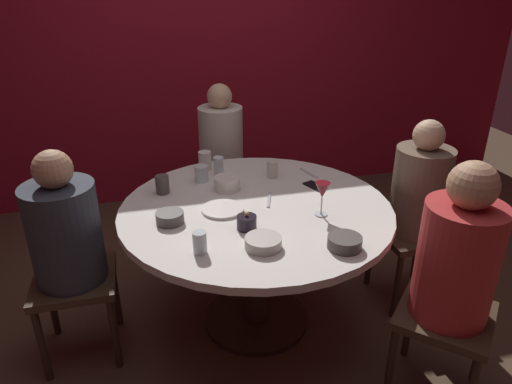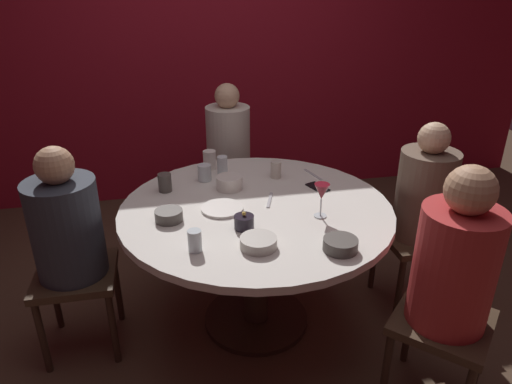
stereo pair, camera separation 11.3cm
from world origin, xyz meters
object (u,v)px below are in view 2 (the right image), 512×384
seated_diner_right (424,198)px  cup_by_left_diner (205,173)px  seated_diner_left (67,231)px  seated_diner_front_right (454,268)px  bowl_salad_center (258,242)px  bowl_small_white (229,183)px  dinner_plate (222,208)px  bowl_sauce_side (169,215)px  bowl_serving_large (340,245)px  wine_glass (322,193)px  candle_holder (244,222)px  cup_center_front (222,166)px  cup_by_right_diner (165,183)px  cup_far_edge (195,241)px  cup_beside_wine (210,160)px  seated_diner_back (228,148)px  dining_table (256,230)px  cup_near_candle (276,169)px  cell_phone (318,187)px

seated_diner_right → cup_by_left_diner: 1.26m
seated_diner_left → seated_diner_front_right: seated_diner_front_right is taller
bowl_salad_center → bowl_small_white: 0.65m
bowl_salad_center → dinner_plate: bearing=105.4°
bowl_salad_center → bowl_sauce_side: bowl_sauce_side is taller
bowl_serving_large → bowl_sauce_side: bearing=149.6°
wine_glass → bowl_sauce_side: bearing=171.8°
bowl_sauce_side → candle_holder: bearing=-23.6°
wine_glass → cup_center_front: wine_glass is taller
candle_holder → cup_by_right_diner: size_ratio=0.93×
seated_diner_front_right → candle_holder: size_ratio=12.63×
candle_holder → bowl_sauce_side: 0.38m
cup_center_front → cup_far_edge: cup_center_front is taller
seated_diner_right → wine_glass: bearing=14.7°
bowl_small_white → cup_beside_wine: 0.33m
bowl_small_white → cup_far_edge: 0.66m
seated_diner_back → bowl_salad_center: 1.40m
dining_table → cup_far_edge: bearing=-132.7°
cup_center_front → seated_diner_left: bearing=-151.4°
cup_near_candle → cup_beside_wine: cup_beside_wine is taller
bowl_serving_large → bowl_small_white: 0.83m
cup_by_right_diner → cup_beside_wine: (0.28, 0.28, 0.01)m
candle_holder → cup_beside_wine: bearing=95.6°
seated_diner_left → cell_phone: (1.33, 0.15, 0.05)m
bowl_sauce_side → cup_center_front: cup_center_front is taller
seated_diner_right → candle_holder: bearing=11.7°
cup_by_left_diner → bowl_sauce_side: bearing=-115.7°
cup_center_front → cup_by_right_diner: bearing=-153.8°
candle_holder → wine_glass: 0.41m
seated_diner_right → dinner_plate: size_ratio=5.27×
seated_diner_left → cup_by_right_diner: seated_diner_left is taller
bowl_salad_center → cup_by_left_diner: cup_by_left_diner is taller
cup_near_candle → cup_center_front: cup_center_front is taller
dinner_plate → cup_far_edge: bearing=-114.5°
seated_diner_front_right → bowl_small_white: bearing=-4.6°
seated_diner_right → cup_by_left_diner: (-1.19, 0.39, 0.09)m
dining_table → bowl_small_white: 0.32m
seated_diner_front_right → wine_glass: bearing=-7.0°
cell_phone → cup_far_edge: cup_far_edge is taller
seated_diner_left → cup_far_edge: seated_diner_left is taller
seated_diner_front_right → bowl_sauce_side: size_ratio=8.78×
dinner_plate → cup_by_left_diner: (-0.05, 0.40, 0.04)m
seated_diner_back → cup_far_edge: size_ratio=11.84×
seated_diner_front_right → bowl_sauce_side: seated_diner_front_right is taller
dining_table → cup_center_front: size_ratio=12.24×
bowl_small_white → cup_near_candle: (0.29, 0.10, 0.01)m
candle_holder → dining_table: bearing=65.2°
cup_by_left_diner → cup_beside_wine: 0.18m
seated_diner_back → bowl_serving_large: size_ratio=7.75×
dinner_plate → bowl_salad_center: size_ratio=1.32×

